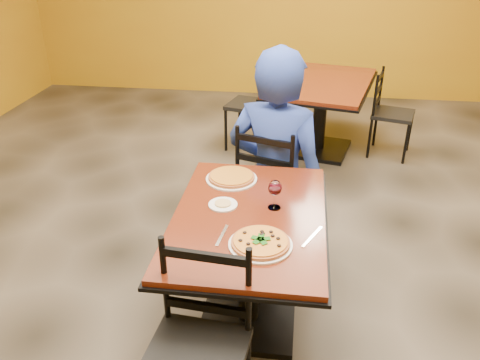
# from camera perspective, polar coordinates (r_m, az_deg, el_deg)

# --- Properties ---
(floor) EXTENTS (7.00, 8.00, 0.01)m
(floor) POSITION_cam_1_polar(r_m,az_deg,el_deg) (3.41, 1.96, -10.44)
(floor) COLOR black
(floor) RESTS_ON ground
(table_main) EXTENTS (0.83, 1.23, 0.75)m
(table_main) POSITION_cam_1_polar(r_m,az_deg,el_deg) (2.68, 1.05, -7.64)
(table_main) COLOR #5F230F
(table_main) RESTS_ON floor
(table_second) EXTENTS (1.21, 1.55, 0.75)m
(table_second) POSITION_cam_1_polar(r_m,az_deg,el_deg) (5.02, 9.54, 9.38)
(table_second) COLOR #5F230F
(table_second) RESTS_ON floor
(chair_main_near) EXTENTS (0.46, 0.46, 0.94)m
(chair_main_near) POSITION_cam_1_polar(r_m,az_deg,el_deg) (2.22, -5.30, -20.18)
(chair_main_near) COLOR black
(chair_main_near) RESTS_ON floor
(chair_main_far) EXTENTS (0.54, 0.54, 0.95)m
(chair_main_far) POSITION_cam_1_polar(r_m,az_deg,el_deg) (3.48, 3.94, -0.34)
(chair_main_far) COLOR black
(chair_main_far) RESTS_ON floor
(chair_second_left) EXTENTS (0.51, 0.51, 0.93)m
(chair_second_left) POSITION_cam_1_polar(r_m,az_deg,el_deg) (5.07, 1.14, 8.81)
(chair_second_left) COLOR black
(chair_second_left) RESTS_ON floor
(chair_second_right) EXTENTS (0.48, 0.48, 0.86)m
(chair_second_right) POSITION_cam_1_polar(r_m,az_deg,el_deg) (5.14, 17.60, 7.35)
(chair_second_right) COLOR black
(chair_second_right) RESTS_ON floor
(diner) EXTENTS (0.80, 0.63, 1.47)m
(diner) POSITION_cam_1_polar(r_m,az_deg,el_deg) (3.30, 4.32, 3.10)
(diner) COLOR navy
(diner) RESTS_ON floor
(plate_main) EXTENTS (0.31, 0.31, 0.01)m
(plate_main) POSITION_cam_1_polar(r_m,az_deg,el_deg) (2.34, 2.42, -7.62)
(plate_main) COLOR white
(plate_main) RESTS_ON table_main
(pizza_main) EXTENTS (0.28, 0.28, 0.02)m
(pizza_main) POSITION_cam_1_polar(r_m,az_deg,el_deg) (2.33, 2.43, -7.30)
(pizza_main) COLOR maroon
(pizza_main) RESTS_ON plate_main
(plate_far) EXTENTS (0.31, 0.31, 0.01)m
(plate_far) POSITION_cam_1_polar(r_m,az_deg,el_deg) (2.92, -1.01, 0.14)
(plate_far) COLOR white
(plate_far) RESTS_ON table_main
(pizza_far) EXTENTS (0.28, 0.28, 0.02)m
(pizza_far) POSITION_cam_1_polar(r_m,az_deg,el_deg) (2.92, -1.01, 0.41)
(pizza_far) COLOR gold
(pizza_far) RESTS_ON plate_far
(side_plate) EXTENTS (0.16, 0.16, 0.01)m
(side_plate) POSITION_cam_1_polar(r_m,az_deg,el_deg) (2.66, -2.03, -2.93)
(side_plate) COLOR white
(side_plate) RESTS_ON table_main
(dip) EXTENTS (0.09, 0.09, 0.01)m
(dip) POSITION_cam_1_polar(r_m,az_deg,el_deg) (2.65, -2.03, -2.76)
(dip) COLOR tan
(dip) RESTS_ON side_plate
(wine_glass) EXTENTS (0.08, 0.08, 0.18)m
(wine_glass) POSITION_cam_1_polar(r_m,az_deg,el_deg) (2.60, 4.12, -1.57)
(wine_glass) COLOR white
(wine_glass) RESTS_ON table_main
(fork) EXTENTS (0.04, 0.19, 0.00)m
(fork) POSITION_cam_1_polar(r_m,az_deg,el_deg) (2.41, -2.14, -6.53)
(fork) COLOR silver
(fork) RESTS_ON table_main
(knife) EXTENTS (0.10, 0.20, 0.00)m
(knife) POSITION_cam_1_polar(r_m,az_deg,el_deg) (2.43, 8.52, -6.61)
(knife) COLOR silver
(knife) RESTS_ON table_main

